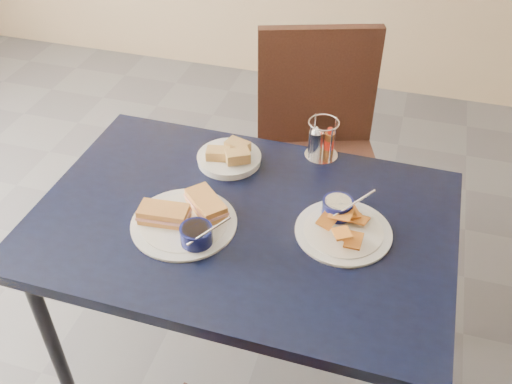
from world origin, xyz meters
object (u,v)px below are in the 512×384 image
(bread_basket, at_px, (230,157))
(plantain_plate, at_px, (342,222))
(dining_table, at_px, (243,233))
(chair_far, at_px, (325,140))
(condiment_caddy, at_px, (321,141))
(sandwich_plate, at_px, (187,219))

(bread_basket, bearing_deg, plantain_plate, -27.09)
(dining_table, relative_size, chair_far, 1.23)
(plantain_plate, bearing_deg, bread_basket, 152.91)
(condiment_caddy, bearing_deg, dining_table, -113.00)
(chair_far, relative_size, sandwich_plate, 3.15)
(dining_table, distance_m, plantain_plate, 0.30)
(chair_far, xyz_separation_m, sandwich_plate, (-0.26, -0.79, 0.20))
(dining_table, relative_size, bread_basket, 5.96)
(dining_table, bearing_deg, condiment_caddy, 67.00)
(dining_table, bearing_deg, bread_basket, 116.00)
(dining_table, relative_size, plantain_plate, 4.48)
(chair_far, relative_size, bread_basket, 4.85)
(sandwich_plate, relative_size, condiment_caddy, 2.33)
(bread_basket, distance_m, condiment_caddy, 0.30)
(dining_table, xyz_separation_m, chair_far, (0.12, 0.72, -0.11))
(sandwich_plate, distance_m, condiment_caddy, 0.53)
(bread_basket, bearing_deg, chair_far, 63.31)
(dining_table, height_order, condiment_caddy, condiment_caddy)
(chair_far, height_order, bread_basket, chair_far)
(condiment_caddy, bearing_deg, bread_basket, -156.30)
(dining_table, relative_size, condiment_caddy, 9.02)
(chair_far, bearing_deg, condiment_caddy, -83.87)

